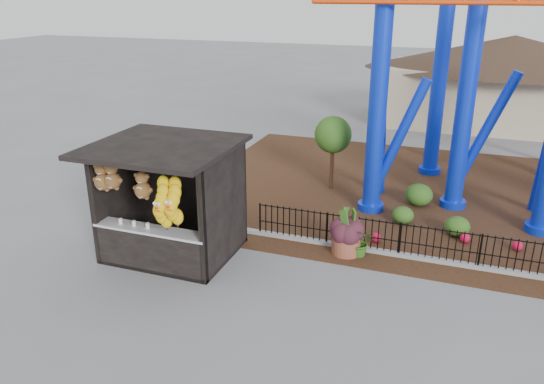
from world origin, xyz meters
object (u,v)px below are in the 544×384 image
(roller_coaster, at_px, (519,0))
(prize_booth, at_px, (166,204))
(terracotta_planter, at_px, (346,244))
(potted_plant, at_px, (360,242))

(roller_coaster, bearing_deg, prize_booth, -137.96)
(terracotta_planter, bearing_deg, prize_booth, -158.01)
(prize_booth, bearing_deg, terracotta_planter, 21.99)
(potted_plant, bearing_deg, prize_booth, -166.82)
(prize_booth, relative_size, roller_coaster, 0.32)
(prize_booth, height_order, terracotta_planter, prize_booth)
(prize_booth, height_order, roller_coaster, roller_coaster)
(roller_coaster, distance_m, potted_plant, 8.83)
(roller_coaster, xyz_separation_m, terracotta_planter, (-3.69, -5.53, -6.16))
(prize_booth, distance_m, terracotta_planter, 4.92)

